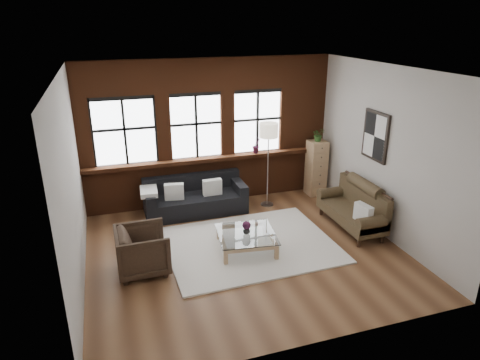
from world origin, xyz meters
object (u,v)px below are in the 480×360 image
object	(u,v)px
vintage_settee	(351,207)
vase	(246,230)
dark_sofa	(195,196)
floor_lamp	(268,162)
drawer_chest	(316,168)
armchair	(143,250)
coffee_table	(246,242)

from	to	relation	value
vintage_settee	vase	bearing A→B (deg)	-175.09
dark_sofa	floor_lamp	distance (m)	1.73
vintage_settee	vase	size ratio (longest dim) A/B	12.57
drawer_chest	floor_lamp	size ratio (longest dim) A/B	0.64
armchair	floor_lamp	xyz separation A→B (m)	(2.92, 1.87, 0.63)
dark_sofa	floor_lamp	xyz separation A→B (m)	(1.61, -0.11, 0.63)
armchair	drawer_chest	world-z (taller)	drawer_chest
floor_lamp	armchair	bearing A→B (deg)	-147.36
armchair	vase	distance (m)	1.85
armchair	vintage_settee	bearing A→B (deg)	-86.33
dark_sofa	floor_lamp	bearing A→B (deg)	-3.99
vintage_settee	drawer_chest	world-z (taller)	drawer_chest
coffee_table	floor_lamp	xyz separation A→B (m)	(1.08, 1.75, 0.85)
dark_sofa	coffee_table	size ratio (longest dim) A/B	2.12
armchair	drawer_chest	distance (m)	4.77
vintage_settee	drawer_chest	distance (m)	1.84
vase	drawer_chest	xyz separation A→B (m)	(2.41, 2.02, 0.25)
floor_lamp	drawer_chest	bearing A→B (deg)	11.43
dark_sofa	coffee_table	xyz separation A→B (m)	(0.53, -1.86, -0.23)
vase	floor_lamp	distance (m)	2.15
drawer_chest	vase	bearing A→B (deg)	-140.08
dark_sofa	vase	bearing A→B (deg)	-74.12
armchair	vase	world-z (taller)	armchair
armchair	drawer_chest	xyz separation A→B (m)	(4.26, 2.14, 0.27)
dark_sofa	coffee_table	distance (m)	1.95
coffee_table	floor_lamp	bearing A→B (deg)	58.26
vintage_settee	floor_lamp	bearing A→B (deg)	127.09
vase	drawer_chest	world-z (taller)	drawer_chest
vase	floor_lamp	world-z (taller)	floor_lamp
vintage_settee	vase	xyz separation A→B (m)	(-2.26, -0.19, -0.06)
dark_sofa	floor_lamp	world-z (taller)	floor_lamp
dark_sofa	drawer_chest	xyz separation A→B (m)	(2.94, 0.16, 0.26)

